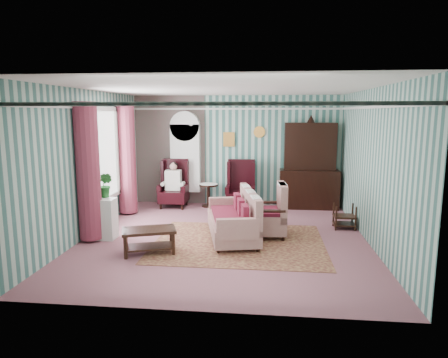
# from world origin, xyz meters

# --- Properties ---
(floor) EXTENTS (6.00, 6.00, 0.00)m
(floor) POSITION_xyz_m (0.00, 0.00, 0.00)
(floor) COLOR #965765
(floor) RESTS_ON ground
(room_shell) EXTENTS (5.53, 6.02, 2.91)m
(room_shell) POSITION_xyz_m (-0.62, 0.18, 2.01)
(room_shell) COLOR #396961
(room_shell) RESTS_ON ground
(bookcase) EXTENTS (0.80, 0.28, 2.24)m
(bookcase) POSITION_xyz_m (-1.35, 2.84, 1.12)
(bookcase) COLOR silver
(bookcase) RESTS_ON floor
(dresser_hutch) EXTENTS (1.50, 0.56, 2.36)m
(dresser_hutch) POSITION_xyz_m (1.90, 2.72, 1.18)
(dresser_hutch) COLOR black
(dresser_hutch) RESTS_ON floor
(wingback_left) EXTENTS (0.76, 0.80, 1.25)m
(wingback_left) POSITION_xyz_m (-1.60, 2.45, 0.62)
(wingback_left) COLOR black
(wingback_left) RESTS_ON floor
(wingback_right) EXTENTS (0.76, 0.80, 1.25)m
(wingback_right) POSITION_xyz_m (0.15, 2.45, 0.62)
(wingback_right) COLOR black
(wingback_right) RESTS_ON floor
(seated_woman) EXTENTS (0.44, 0.40, 1.18)m
(seated_woman) POSITION_xyz_m (-1.60, 2.45, 0.59)
(seated_woman) COLOR silver
(seated_woman) RESTS_ON floor
(round_side_table) EXTENTS (0.50, 0.50, 0.60)m
(round_side_table) POSITION_xyz_m (-0.70, 2.60, 0.30)
(round_side_table) COLOR black
(round_side_table) RESTS_ON floor
(nest_table) EXTENTS (0.45, 0.38, 0.54)m
(nest_table) POSITION_xyz_m (2.47, 0.90, 0.27)
(nest_table) COLOR black
(nest_table) RESTS_ON floor
(plant_stand) EXTENTS (0.55, 0.35, 0.80)m
(plant_stand) POSITION_xyz_m (-2.40, -0.30, 0.40)
(plant_stand) COLOR white
(plant_stand) RESTS_ON floor
(rug) EXTENTS (3.20, 2.60, 0.01)m
(rug) POSITION_xyz_m (0.30, -0.30, 0.01)
(rug) COLOR #531B20
(rug) RESTS_ON floor
(sofa) EXTENTS (1.34, 2.07, 1.02)m
(sofa) POSITION_xyz_m (0.15, -0.02, 0.51)
(sofa) COLOR beige
(sofa) RESTS_ON floor
(floral_armchair) EXTENTS (0.89, 0.94, 0.91)m
(floral_armchair) POSITION_xyz_m (0.79, 0.20, 0.46)
(floral_armchair) COLOR #B5A58C
(floral_armchair) RESTS_ON floor
(coffee_table) EXTENTS (1.04, 0.79, 0.44)m
(coffee_table) POSITION_xyz_m (-1.23, -1.02, 0.22)
(coffee_table) COLOR black
(coffee_table) RESTS_ON floor
(potted_plant_a) EXTENTS (0.47, 0.42, 0.47)m
(potted_plant_a) POSITION_xyz_m (-2.50, -0.41, 1.03)
(potted_plant_a) COLOR #285219
(potted_plant_a) RESTS_ON plant_stand
(potted_plant_b) EXTENTS (0.32, 0.28, 0.50)m
(potted_plant_b) POSITION_xyz_m (-2.33, -0.17, 1.05)
(potted_plant_b) COLOR #2B581B
(potted_plant_b) RESTS_ON plant_stand
(potted_plant_c) EXTENTS (0.23, 0.23, 0.40)m
(potted_plant_c) POSITION_xyz_m (-2.51, -0.22, 1.00)
(potted_plant_c) COLOR #174C1B
(potted_plant_c) RESTS_ON plant_stand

